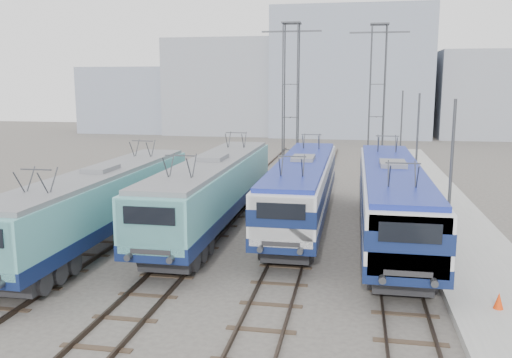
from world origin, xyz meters
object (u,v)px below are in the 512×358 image
object	(u,v)px
locomotive_far_left	(100,200)
locomotive_center_left	(213,187)
catenary_tower_west	(291,96)
mast_front	(450,190)
locomotive_center_right	(303,185)
locomotive_far_right	(392,195)
catenary_tower_east	(377,95)
mast_rear	(401,134)
mast_mid	(417,152)
safety_cone	(499,301)

from	to	relation	value
locomotive_far_left	locomotive_center_left	world-z (taller)	locomotive_center_left
catenary_tower_west	mast_front	xyz separation A→B (m)	(8.60, -20.00, -3.14)
locomotive_far_left	locomotive_center_right	world-z (taller)	locomotive_center_right
locomotive_center_right	mast_front	size ratio (longest dim) A/B	2.48
locomotive_far_left	locomotive_far_right	distance (m)	13.83
catenary_tower_east	mast_rear	xyz separation A→B (m)	(2.10, 2.00, -3.14)
locomotive_far_right	catenary_tower_west	xyz separation A→B (m)	(-6.75, 15.40, 4.33)
locomotive_far_right	locomotive_center_left	bearing A→B (deg)	176.16
locomotive_far_left	mast_front	size ratio (longest dim) A/B	2.47
mast_mid	locomotive_center_right	bearing A→B (deg)	-141.20
mast_mid	mast_rear	xyz separation A→B (m)	(0.00, 12.00, 0.00)
catenary_tower_west	catenary_tower_east	bearing A→B (deg)	17.10
locomotive_center_right	catenary_tower_east	bearing A→B (deg)	74.29
locomotive_center_left	locomotive_center_right	distance (m)	4.81
locomotive_center_left	mast_mid	world-z (taller)	mast_mid
mast_front	safety_cone	distance (m)	4.79
locomotive_center_left	locomotive_center_right	world-z (taller)	locomotive_center_left
mast_rear	safety_cone	world-z (taller)	mast_rear
locomotive_far_left	mast_mid	size ratio (longest dim) A/B	2.47
locomotive_far_right	mast_front	bearing A→B (deg)	-68.10
locomotive_center_right	mast_rear	distance (m)	18.29
locomotive_far_right	catenary_tower_west	bearing A→B (deg)	113.67
locomotive_far_right	locomotive_center_right	bearing A→B (deg)	153.00
locomotive_center_right	mast_front	distance (m)	9.46
locomotive_far_left	locomotive_far_right	size ratio (longest dim) A/B	0.95
safety_cone	locomotive_center_left	bearing A→B (deg)	143.60
locomotive_center_left	catenary_tower_east	xyz separation A→B (m)	(8.75, 16.80, 4.39)
mast_front	safety_cone	world-z (taller)	mast_front
catenary_tower_west	catenary_tower_east	world-z (taller)	same
catenary_tower_west	catenary_tower_east	distance (m)	6.80
locomotive_far_left	locomotive_far_right	world-z (taller)	locomotive_far_right
mast_rear	safety_cone	size ratio (longest dim) A/B	12.77
locomotive_center_right	locomotive_center_left	bearing A→B (deg)	-159.42
locomotive_center_right	catenary_tower_west	xyz separation A→B (m)	(-2.25, 13.11, 4.42)
locomotive_far_right	catenary_tower_east	size ratio (longest dim) A/B	1.51
locomotive_far_left	mast_mid	bearing A→B (deg)	34.11
locomotive_far_right	mast_mid	world-z (taller)	mast_mid
catenary_tower_west	mast_rear	bearing A→B (deg)	24.94
locomotive_far_left	mast_rear	size ratio (longest dim) A/B	2.47
locomotive_center_left	locomotive_far_right	bearing A→B (deg)	-3.84
mast_rear	catenary_tower_east	bearing A→B (deg)	-136.40
locomotive_far_left	mast_front	world-z (taller)	mast_front
locomotive_far_left	mast_front	xyz separation A→B (m)	(15.35, -1.60, 1.34)
mast_mid	mast_front	bearing A→B (deg)	-90.00
catenary_tower_west	mast_mid	bearing A→B (deg)	-42.93
mast_front	mast_mid	distance (m)	12.00
catenary_tower_west	mast_mid	world-z (taller)	catenary_tower_west
catenary_tower_east	locomotive_far_left	bearing A→B (deg)	-123.01
locomotive_far_right	safety_cone	bearing A→B (deg)	-70.12
locomotive_far_right	catenary_tower_west	world-z (taller)	catenary_tower_west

